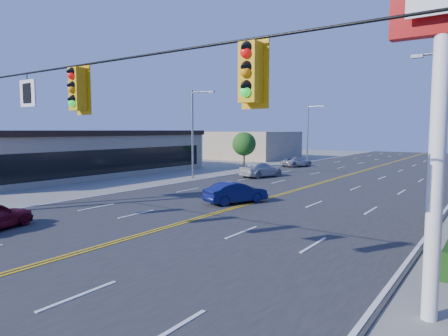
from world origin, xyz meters
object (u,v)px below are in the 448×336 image
Objects in this scene: car_blue at (236,194)px; car_white at (261,170)px; signal_span at (5,115)px; car_silver at (297,162)px; kfc_pylon at (442,56)px.

car_white is at bearing -42.34° from car_blue.
signal_span is 27.33m from car_white.
car_blue is 0.96× the size of car_silver.
car_blue is 0.82× the size of car_white.
car_white is 1.17× the size of car_silver.
kfc_pylon reaches higher than car_white.
car_blue is (-11.77, 9.64, -5.40)m from kfc_pylon.
car_silver is (-18.99, 33.95, -5.48)m from kfc_pylon.
car_blue is (-0.65, 13.64, -4.25)m from signal_span.
car_white is at bearing 127.79° from kfc_pylon.
kfc_pylon is at bearing 164.79° from car_blue.
signal_span is 2.86× the size of kfc_pylon.
signal_span reaches higher than kfc_pylon.
car_white is at bearing 116.21° from car_silver.
signal_span is at bearing 119.62° from car_silver.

